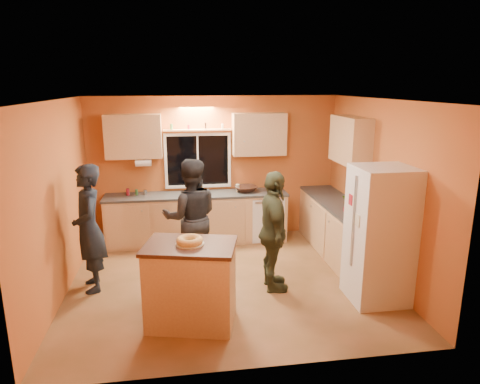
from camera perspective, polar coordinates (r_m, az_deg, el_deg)
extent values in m
plane|color=brown|center=(6.39, -1.60, -11.79)|extent=(4.50, 4.50, 0.00)
cube|color=#B2662D|center=(7.88, -3.44, 3.21)|extent=(4.50, 0.04, 2.60)
cube|color=#B2662D|center=(4.05, 1.77, -7.56)|extent=(4.50, 0.04, 2.60)
cube|color=#B2662D|center=(6.10, -23.16, -1.21)|extent=(0.04, 4.00, 2.60)
cube|color=#B2662D|center=(6.59, 18.14, 0.32)|extent=(0.04, 4.00, 2.60)
cube|color=white|center=(5.75, -1.78, 12.20)|extent=(4.50, 4.00, 0.02)
cube|color=black|center=(7.81, -5.65, 4.20)|extent=(1.10, 0.02, 0.90)
cube|color=white|center=(7.80, -5.64, 4.18)|extent=(1.20, 0.04, 1.00)
cube|color=tan|center=(7.62, -14.02, 7.20)|extent=(0.95, 0.33, 0.75)
cube|color=tan|center=(7.73, 2.57, 7.70)|extent=(0.95, 0.33, 0.75)
cube|color=tan|center=(7.12, 14.48, 6.71)|extent=(0.33, 1.00, 0.75)
cylinder|color=silver|center=(7.56, -12.77, 3.81)|extent=(0.27, 0.12, 0.12)
cube|color=tan|center=(7.78, -5.72, -3.59)|extent=(3.20, 0.60, 0.86)
cube|color=#282B2D|center=(7.66, -5.80, -0.39)|extent=(3.24, 0.62, 0.04)
cube|color=tan|center=(8.21, 10.55, -2.81)|extent=(0.60, 0.60, 0.86)
cube|color=#282B2D|center=(8.09, 10.69, 0.23)|extent=(0.62, 0.62, 0.04)
cube|color=tan|center=(7.14, 13.66, -5.59)|extent=(0.60, 1.80, 0.86)
cube|color=#282B2D|center=(7.01, 13.88, -2.12)|extent=(0.62, 1.84, 0.04)
cube|color=silver|center=(5.85, 18.13, -5.48)|extent=(0.72, 0.70, 1.80)
cube|color=tan|center=(5.21, -6.55, -12.28)|extent=(1.13, 0.88, 0.98)
cube|color=black|center=(5.01, -6.71, -7.17)|extent=(1.18, 0.93, 0.04)
torus|color=tan|center=(4.98, -6.73, -6.45)|extent=(0.31, 0.31, 0.09)
imported|color=black|center=(6.21, -19.49, -4.61)|extent=(0.58, 0.73, 1.77)
imported|color=black|center=(6.40, -6.56, -3.37)|extent=(0.86, 0.68, 1.76)
imported|color=#303723|center=(5.87, 4.49, -5.32)|extent=(0.46, 1.01, 1.68)
imported|color=black|center=(7.77, 0.76, 0.44)|extent=(0.48, 0.48, 0.10)
cylinder|color=beige|center=(7.67, -6.06, 0.45)|extent=(0.14, 0.14, 0.17)
imported|color=gray|center=(6.78, 14.54, -1.15)|extent=(0.33, 0.30, 0.32)
cube|color=maroon|center=(6.76, 14.44, -2.26)|extent=(0.19, 0.17, 0.07)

